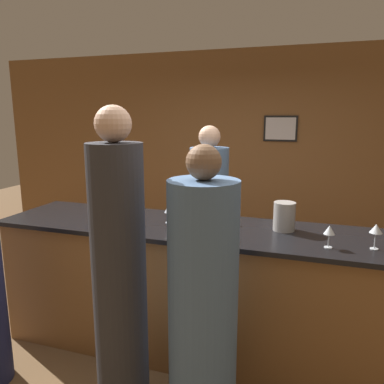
# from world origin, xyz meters

# --- Properties ---
(ground_plane) EXTENTS (14.00, 14.00, 0.00)m
(ground_plane) POSITION_xyz_m (0.00, 0.00, 0.00)
(ground_plane) COLOR brown
(back_wall) EXTENTS (8.00, 0.08, 2.80)m
(back_wall) POSITION_xyz_m (0.00, 2.51, 1.40)
(back_wall) COLOR brown
(back_wall) RESTS_ON ground_plane
(bar_counter) EXTENTS (3.18, 0.79, 1.07)m
(bar_counter) POSITION_xyz_m (0.00, 0.00, 0.54)
(bar_counter) COLOR brown
(bar_counter) RESTS_ON ground_plane
(bartender) EXTENTS (0.38, 0.38, 1.83)m
(bartender) POSITION_xyz_m (-0.10, 0.82, 0.84)
(bartender) COLOR #4C6B93
(bartender) RESTS_ON ground_plane
(guest_1) EXTENTS (0.32, 0.32, 1.98)m
(guest_1) POSITION_xyz_m (-0.18, -0.85, 0.93)
(guest_1) COLOR #2D2D33
(guest_1) RESTS_ON ground_plane
(guest_2) EXTENTS (0.40, 0.40, 1.78)m
(guest_2) POSITION_xyz_m (0.33, -0.81, 0.82)
(guest_2) COLOR #4C6B93
(guest_2) RESTS_ON ground_plane
(wine_bottle_0) EXTENTS (0.07, 0.07, 0.27)m
(wine_bottle_0) POSITION_xyz_m (0.07, 0.22, 1.17)
(wine_bottle_0) COLOR black
(wine_bottle_0) RESTS_ON bar_counter
(ice_bucket) EXTENTS (0.16, 0.16, 0.22)m
(ice_bucket) POSITION_xyz_m (0.69, 0.11, 1.18)
(ice_bucket) COLOR #9E9993
(ice_bucket) RESTS_ON bar_counter
(wine_glass_0) EXTENTS (0.07, 0.07, 0.15)m
(wine_glass_0) POSITION_xyz_m (1.00, -0.19, 1.19)
(wine_glass_0) COLOR silver
(wine_glass_0) RESTS_ON bar_counter
(wine_glass_1) EXTENTS (0.06, 0.06, 0.17)m
(wine_glass_1) POSITION_xyz_m (0.26, -0.19, 1.20)
(wine_glass_1) COLOR silver
(wine_glass_1) RESTS_ON bar_counter
(wine_glass_2) EXTENTS (0.08, 0.08, 0.17)m
(wine_glass_2) POSITION_xyz_m (1.28, -0.13, 1.20)
(wine_glass_2) COLOR silver
(wine_glass_2) RESTS_ON bar_counter
(wine_glass_3) EXTENTS (0.07, 0.07, 0.14)m
(wine_glass_3) POSITION_xyz_m (-0.21, 0.02, 1.18)
(wine_glass_3) COLOR silver
(wine_glass_3) RESTS_ON bar_counter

